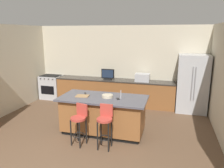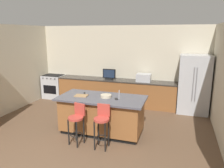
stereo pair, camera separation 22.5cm
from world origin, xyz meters
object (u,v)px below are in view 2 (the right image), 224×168
Objects in this scene: tv_monitor at (109,75)px; tv_remote at (85,93)px; fruit_bowl at (106,96)px; cutting_board at (81,96)px; kitchen_island at (102,114)px; microwave at (144,78)px; bar_stool_left at (77,121)px; cell_phone at (116,99)px; bar_stool_right at (102,123)px; range_oven at (54,86)px; refrigerator at (194,84)px.

tv_monitor is 2.70× the size of tv_remote.
fruit_bowl is 0.65m from cutting_board.
kitchen_island is at bearing -43.72° from tv_remote.
tv_monitor is at bearing 103.85° from kitchen_island.
microwave is 0.51× the size of bar_stool_left.
microwave reaches higher than cutting_board.
cell_phone is at bearing -4.71° from kitchen_island.
microwave is 2.35m from cell_phone.
bar_stool_right reaches higher than cell_phone.
range_oven is 3.19m from tv_remote.
tv_remote reaches higher than cutting_board.
kitchen_island is at bearing -106.01° from microwave.
cutting_board is (2.33, -2.36, 0.49)m from range_oven.
cell_phone is (0.95, -2.29, -0.13)m from tv_monitor.
refrigerator is 2.82m from tv_monitor.
range_oven is at bearing 143.39° from bar_stool_left.
microwave is (0.66, 2.31, 0.55)m from kitchen_island.
microwave is at bearing 33.61° from tv_remote.
microwave is 1.48× the size of cutting_board.
tv_monitor reaches higher than bar_stool_left.
microwave is 2.35m from fruit_bowl.
microwave reaches higher than range_oven.
tv_monitor is at bearing -177.56° from microwave.
fruit_bowl is (2.97, -2.28, 0.52)m from range_oven.
microwave reaches higher than bar_stool_right.
tv_remote is at bearing -119.29° from microwave.
fruit_bowl is 1.63× the size of tv_remote.
fruit_bowl is 0.29m from cell_phone.
bar_stool_right is 5.79× the size of tv_remote.
range_oven is 5.38× the size of tv_remote.
tv_remote reaches higher than bar_stool_left.
bar_stool_right reaches higher than cutting_board.
bar_stool_right reaches higher than range_oven.
refrigerator is at bearing -0.24° from tv_monitor.
cell_phone is (3.25, -2.34, 0.49)m from range_oven.
fruit_bowl reaches higher than range_oven.
refrigerator is at bearing 55.76° from bar_stool_right.
tv_remote is at bearing -42.76° from range_oven.
bar_stool_right is 0.86m from fruit_bowl.
bar_stool_right reaches higher than bar_stool_left.
tv_remote is at bearing 168.11° from fruit_bowl.
bar_stool_left is at bearing -119.93° from fruit_bowl.
refrigerator is at bearing 25.23° from cell_phone.
cell_phone is (0.72, 0.70, 0.38)m from bar_stool_left.
range_oven is 1.90× the size of microwave.
tv_remote is at bearing 163.38° from kitchen_island.
tv_remote is (-0.65, 0.14, -0.02)m from fruit_bowl.
refrigerator is 6.69× the size of fruit_bowl.
tv_monitor is at bearing 105.14° from bar_stool_right.
tv_remote is (-0.82, 0.89, 0.35)m from bar_stool_right.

